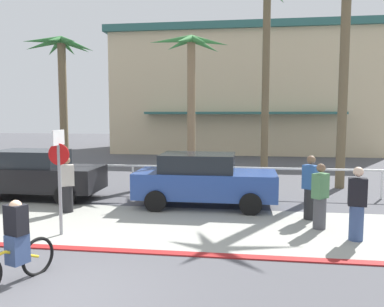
% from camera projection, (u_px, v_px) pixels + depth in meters
% --- Properties ---
extents(ground_plane, '(80.00, 80.00, 0.00)m').
position_uv_depth(ground_plane, '(170.00, 186.00, 16.23)').
color(ground_plane, '#4C4C51').
extents(sidewalk_strip, '(44.00, 4.00, 0.02)m').
position_uv_depth(sidewalk_strip, '(127.00, 224.00, 10.51)').
color(sidewalk_strip, '#9E9E93').
rests_on(sidewalk_strip, ground).
extents(curb_paint, '(44.00, 0.24, 0.03)m').
position_uv_depth(curb_paint, '(99.00, 250.00, 8.54)').
color(curb_paint, maroon).
rests_on(curb_paint, ground).
extents(building_backdrop, '(19.91, 11.99, 9.24)m').
position_uv_depth(building_backdrop, '(244.00, 93.00, 32.40)').
color(building_backdrop, beige).
rests_on(building_backdrop, ground).
extents(rail_fence, '(24.48, 0.08, 1.04)m').
position_uv_depth(rail_fence, '(162.00, 171.00, 14.67)').
color(rail_fence, white).
rests_on(rail_fence, ground).
extents(stop_sign_bike_lane, '(0.52, 0.56, 2.56)m').
position_uv_depth(stop_sign_bike_lane, '(59.00, 167.00, 9.44)').
color(stop_sign_bike_lane, gray).
rests_on(stop_sign_bike_lane, ground).
extents(palm_tree_0, '(3.30, 2.75, 6.40)m').
position_uv_depth(palm_tree_0, '(61.00, 70.00, 17.76)').
color(palm_tree_0, brown).
rests_on(palm_tree_0, ground).
extents(palm_tree_1, '(3.42, 3.47, 6.39)m').
position_uv_depth(palm_tree_1, '(191.00, 70.00, 17.46)').
color(palm_tree_1, '#846B4C').
rests_on(palm_tree_1, ground).
extents(palm_tree_2, '(3.58, 3.46, 9.16)m').
position_uv_depth(palm_tree_2, '(267.00, 37.00, 18.80)').
color(palm_tree_2, brown).
rests_on(palm_tree_2, ground).
extents(palm_tree_3, '(3.19, 2.85, 9.23)m').
position_uv_depth(palm_tree_3, '(347.00, 21.00, 15.01)').
color(palm_tree_3, brown).
rests_on(palm_tree_3, ground).
extents(car_black_1, '(4.40, 2.02, 1.69)m').
position_uv_depth(car_black_1, '(36.00, 174.00, 13.68)').
color(car_black_1, black).
rests_on(car_black_1, ground).
extents(car_blue_2, '(4.40, 2.02, 1.69)m').
position_uv_depth(car_blue_2, '(204.00, 180.00, 12.48)').
color(car_blue_2, '#284793').
rests_on(car_blue_2, ground).
extents(cyclist_yellow_0, '(0.67, 1.73, 1.50)m').
position_uv_depth(cyclist_yellow_0, '(15.00, 245.00, 6.79)').
color(cyclist_yellow_0, black).
rests_on(cyclist_yellow_0, ground).
extents(pedestrian_0, '(0.44, 0.37, 1.74)m').
position_uv_depth(pedestrian_0, '(357.00, 207.00, 9.09)').
color(pedestrian_0, '#384C7A').
rests_on(pedestrian_0, ground).
extents(pedestrian_1, '(0.47, 0.47, 1.70)m').
position_uv_depth(pedestrian_1, '(320.00, 199.00, 10.01)').
color(pedestrian_1, '#4C4C51').
rests_on(pedestrian_1, ground).
extents(pedestrian_2, '(0.48, 0.44, 1.69)m').
position_uv_depth(pedestrian_2, '(67.00, 187.00, 11.73)').
color(pedestrian_2, '#232326').
rests_on(pedestrian_2, ground).
extents(pedestrian_3, '(0.47, 0.46, 1.80)m').
position_uv_depth(pedestrian_3, '(310.00, 190.00, 10.93)').
color(pedestrian_3, '#232326').
rests_on(pedestrian_3, ground).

